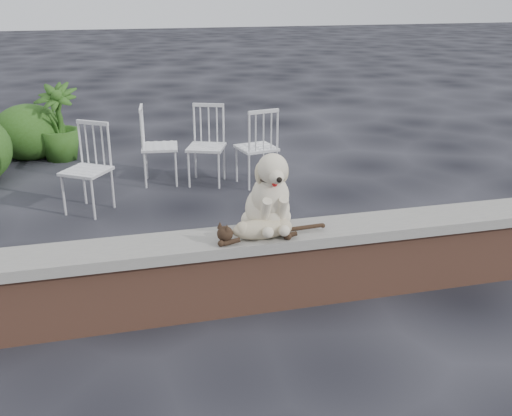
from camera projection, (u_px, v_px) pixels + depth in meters
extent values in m
plane|color=black|center=(179.00, 314.00, 4.27)|extent=(60.00, 60.00, 0.00)
cube|color=brown|center=(177.00, 284.00, 4.18)|extent=(6.00, 0.30, 0.50)
cube|color=slate|center=(175.00, 247.00, 4.08)|extent=(6.20, 0.40, 0.08)
imported|color=#284E16|center=(58.00, 122.00, 7.86)|extent=(0.73, 0.73, 1.04)
ellipsoid|color=#284E16|center=(29.00, 132.00, 8.04)|extent=(0.99, 0.90, 0.78)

